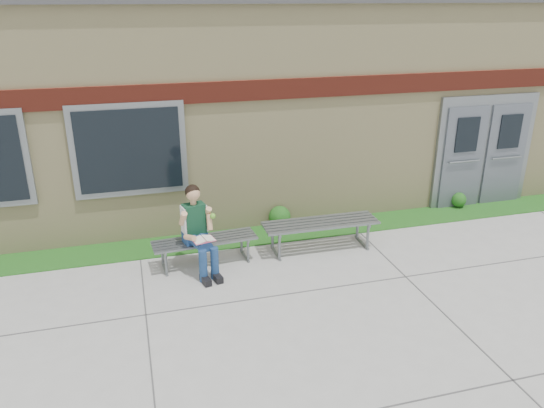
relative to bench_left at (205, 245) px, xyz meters
name	(u,v)px	position (x,y,z in m)	size (l,w,h in m)	color
ground	(360,303)	(1.96, -1.80, -0.34)	(80.00, 80.00, 0.00)	#9E9E99
grass_strip	(303,230)	(1.96, 0.80, -0.33)	(16.00, 0.80, 0.02)	#134915
school_building	(258,89)	(1.96, 4.19, 1.76)	(16.20, 6.22, 4.20)	beige
bench_left	(205,245)	(0.00, 0.00, 0.00)	(1.72, 0.60, 0.44)	slate
bench_right	(320,228)	(2.00, 0.00, 0.06)	(1.99, 0.57, 0.52)	slate
girl	(198,229)	(-0.12, -0.21, 0.38)	(0.57, 0.91, 1.41)	navy
shrub_mid	(280,217)	(1.58, 1.05, -0.11)	(0.41, 0.41, 0.41)	#134915
shrub_east	(459,200)	(5.45, 1.05, -0.16)	(0.31, 0.31, 0.31)	#134915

